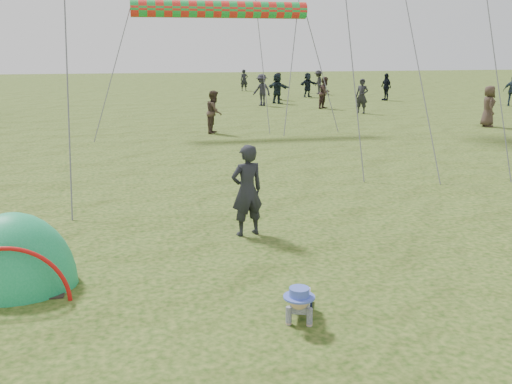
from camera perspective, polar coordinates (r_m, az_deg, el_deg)
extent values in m
plane|color=#103308|center=(6.81, -1.63, -14.19)|extent=(140.00, 140.00, 0.00)
ellipsoid|color=#139451|center=(8.73, -22.73, -8.71)|extent=(1.68, 1.39, 2.13)
imported|color=black|center=(9.96, -0.91, 0.16)|extent=(0.67, 0.52, 1.63)
imported|color=#30211E|center=(31.39, 6.92, 9.82)|extent=(1.04, 1.03, 1.69)
imported|color=black|center=(36.93, 12.87, 10.21)|extent=(0.54, 1.03, 1.67)
imported|color=#212129|center=(32.73, 0.59, 10.17)|extent=(1.24, 1.29, 1.77)
imported|color=black|center=(34.06, 2.15, 10.31)|extent=(1.32, 1.65, 1.76)
imported|color=black|center=(29.42, 10.54, 9.41)|extent=(0.74, 0.72, 1.72)
imported|color=black|center=(36.33, 2.31, 10.51)|extent=(1.01, 0.92, 1.69)
imported|color=black|center=(41.25, 6.24, 10.86)|extent=(0.66, 1.09, 1.66)
imported|color=#3D2F26|center=(25.89, 22.22, 7.94)|extent=(0.77, 0.96, 1.69)
imported|color=black|center=(38.61, 5.19, 10.62)|extent=(1.55, 1.06, 1.60)
imported|color=black|center=(44.07, -1.19, 11.12)|extent=(0.59, 0.40, 1.60)
imported|color=#3F3127|center=(22.19, -4.19, 7.99)|extent=(0.85, 0.96, 1.64)
cylinder|color=red|center=(22.96, -3.58, 17.76)|extent=(6.77, 0.64, 0.64)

